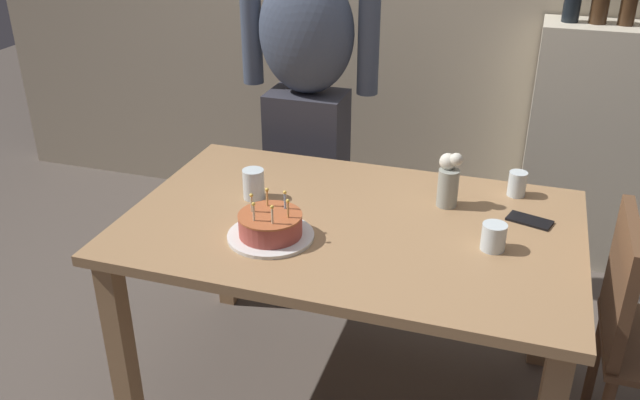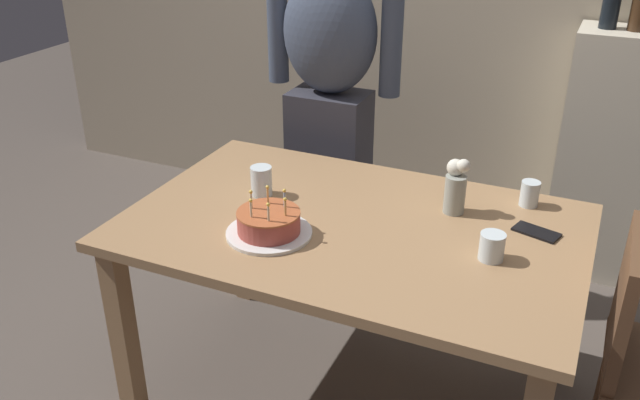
{
  "view_description": "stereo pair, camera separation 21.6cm",
  "coord_description": "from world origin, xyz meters",
  "px_view_note": "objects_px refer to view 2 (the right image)",
  "views": [
    {
      "loc": [
        0.51,
        -1.91,
        1.81
      ],
      "look_at": [
        -0.09,
        -0.07,
        0.84
      ],
      "focal_mm": 37.78,
      "sensor_mm": 36.0,
      "label": 1
    },
    {
      "loc": [
        0.71,
        -1.83,
        1.81
      ],
      "look_at": [
        -0.09,
        -0.07,
        0.84
      ],
      "focal_mm": 37.78,
      "sensor_mm": 36.0,
      "label": 2
    }
  ],
  "objects_px": {
    "water_glass_near": "(530,194)",
    "water_glass_side": "(492,247)",
    "water_glass_far": "(261,181)",
    "flower_vase": "(456,186)",
    "birthday_cake": "(269,224)",
    "cell_phone": "(536,232)",
    "person_man_bearded": "(329,103)"
  },
  "relations": [
    {
      "from": "water_glass_side",
      "to": "flower_vase",
      "type": "height_order",
      "value": "flower_vase"
    },
    {
      "from": "cell_phone",
      "to": "birthday_cake",
      "type": "bearing_deg",
      "value": -138.74
    },
    {
      "from": "cell_phone",
      "to": "person_man_bearded",
      "type": "height_order",
      "value": "person_man_bearded"
    },
    {
      "from": "birthday_cake",
      "to": "cell_phone",
      "type": "xyz_separation_m",
      "value": [
        0.78,
        0.36,
        -0.03
      ]
    },
    {
      "from": "water_glass_near",
      "to": "water_glass_side",
      "type": "distance_m",
      "value": 0.41
    },
    {
      "from": "water_glass_near",
      "to": "cell_phone",
      "type": "xyz_separation_m",
      "value": [
        0.06,
        -0.19,
        -0.04
      ]
    },
    {
      "from": "water_glass_far",
      "to": "flower_vase",
      "type": "relative_size",
      "value": 0.55
    },
    {
      "from": "water_glass_far",
      "to": "flower_vase",
      "type": "height_order",
      "value": "flower_vase"
    },
    {
      "from": "water_glass_near",
      "to": "water_glass_side",
      "type": "height_order",
      "value": "water_glass_near"
    },
    {
      "from": "birthday_cake",
      "to": "water_glass_side",
      "type": "height_order",
      "value": "birthday_cake"
    },
    {
      "from": "birthday_cake",
      "to": "cell_phone",
      "type": "relative_size",
      "value": 1.93
    },
    {
      "from": "water_glass_far",
      "to": "person_man_bearded",
      "type": "distance_m",
      "value": 0.69
    },
    {
      "from": "water_glass_near",
      "to": "person_man_bearded",
      "type": "distance_m",
      "value": 1.0
    },
    {
      "from": "water_glass_near",
      "to": "water_glass_far",
      "type": "xyz_separation_m",
      "value": [
        -0.89,
        -0.31,
        0.01
      ]
    },
    {
      "from": "person_man_bearded",
      "to": "cell_phone",
      "type": "bearing_deg",
      "value": 149.9
    },
    {
      "from": "water_glass_near",
      "to": "water_glass_side",
      "type": "relative_size",
      "value": 1.04
    },
    {
      "from": "water_glass_far",
      "to": "flower_vase",
      "type": "distance_m",
      "value": 0.68
    },
    {
      "from": "water_glass_near",
      "to": "water_glass_side",
      "type": "xyz_separation_m",
      "value": [
        -0.05,
        -0.41,
        -0.0
      ]
    },
    {
      "from": "cell_phone",
      "to": "flower_vase",
      "type": "height_order",
      "value": "flower_vase"
    },
    {
      "from": "water_glass_far",
      "to": "cell_phone",
      "type": "relative_size",
      "value": 0.75
    },
    {
      "from": "water_glass_near",
      "to": "flower_vase",
      "type": "height_order",
      "value": "flower_vase"
    },
    {
      "from": "water_glass_near",
      "to": "flower_vase",
      "type": "relative_size",
      "value": 0.46
    },
    {
      "from": "flower_vase",
      "to": "person_man_bearded",
      "type": "height_order",
      "value": "person_man_bearded"
    },
    {
      "from": "water_glass_far",
      "to": "cell_phone",
      "type": "distance_m",
      "value": 0.95
    },
    {
      "from": "water_glass_side",
      "to": "cell_phone",
      "type": "xyz_separation_m",
      "value": [
        0.1,
        0.22,
        -0.04
      ]
    },
    {
      "from": "water_glass_side",
      "to": "water_glass_far",
      "type": "bearing_deg",
      "value": 172.97
    },
    {
      "from": "birthday_cake",
      "to": "water_glass_far",
      "type": "distance_m",
      "value": 0.29
    },
    {
      "from": "water_glass_near",
      "to": "water_glass_far",
      "type": "height_order",
      "value": "water_glass_far"
    },
    {
      "from": "birthday_cake",
      "to": "flower_vase",
      "type": "xyz_separation_m",
      "value": [
        0.5,
        0.4,
        0.06
      ]
    },
    {
      "from": "water_glass_side",
      "to": "person_man_bearded",
      "type": "xyz_separation_m",
      "value": [
        -0.87,
        0.79,
        0.09
      ]
    },
    {
      "from": "cell_phone",
      "to": "flower_vase",
      "type": "bearing_deg",
      "value": -171.52
    },
    {
      "from": "flower_vase",
      "to": "birthday_cake",
      "type": "bearing_deg",
      "value": -141.22
    }
  ]
}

